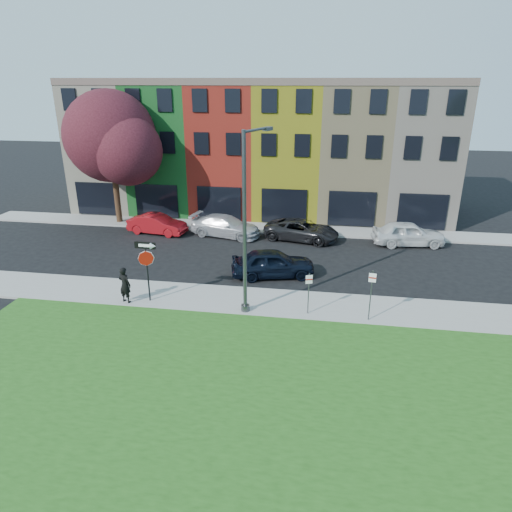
% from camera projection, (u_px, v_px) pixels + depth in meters
% --- Properties ---
extents(ground, '(120.00, 120.00, 0.00)m').
position_uv_depth(ground, '(247.00, 334.00, 19.95)').
color(ground, black).
rests_on(ground, ground).
extents(sidewalk_near, '(40.00, 3.00, 0.12)m').
position_uv_depth(sidewalk_near, '(298.00, 305.00, 22.40)').
color(sidewalk_near, gray).
rests_on(sidewalk_near, ground).
extents(sidewalk_far, '(40.00, 2.40, 0.12)m').
position_uv_depth(sidewalk_far, '(242.00, 227.00, 34.17)').
color(sidewalk_far, gray).
rests_on(sidewalk_far, ground).
extents(grass_park, '(40.00, 16.00, 0.10)m').
position_uv_depth(grass_park, '(482.00, 461.00, 13.25)').
color(grass_park, '#204D16').
rests_on(grass_park, ground).
extents(rowhouse_block, '(30.00, 10.12, 10.00)m').
position_uv_depth(rowhouse_block, '(261.00, 149.00, 38.01)').
color(rowhouse_block, beige).
rests_on(rowhouse_block, ground).
extents(stop_sign, '(1.05, 0.11, 3.08)m').
position_uv_depth(stop_sign, '(146.00, 259.00, 21.92)').
color(stop_sign, black).
rests_on(stop_sign, sidewalk_near).
extents(man, '(0.92, 0.82, 1.83)m').
position_uv_depth(man, '(125.00, 285.00, 22.24)').
color(man, black).
rests_on(man, sidewalk_near).
extents(sedan_near, '(4.01, 5.50, 1.58)m').
position_uv_depth(sedan_near, '(273.00, 263.00, 25.53)').
color(sedan_near, black).
rests_on(sedan_near, ground).
extents(parked_car_red, '(2.70, 4.67, 1.40)m').
position_uv_depth(parked_car_red, '(157.00, 224.00, 32.70)').
color(parked_car_red, maroon).
rests_on(parked_car_red, ground).
extents(parked_car_silver, '(4.06, 5.85, 1.46)m').
position_uv_depth(parked_car_silver, '(226.00, 226.00, 32.19)').
color(parked_car_silver, '#AFAFB4').
rests_on(parked_car_silver, ground).
extents(parked_car_dark, '(4.34, 6.00, 1.41)m').
position_uv_depth(parked_car_dark, '(302.00, 230.00, 31.40)').
color(parked_car_dark, black).
rests_on(parked_car_dark, ground).
extents(parked_car_white, '(3.07, 5.17, 1.60)m').
position_uv_depth(parked_car_white, '(408.00, 234.00, 30.38)').
color(parked_car_white, silver).
rests_on(parked_car_white, ground).
extents(street_lamp, '(1.16, 2.47, 8.36)m').
position_uv_depth(street_lamp, '(247.00, 225.00, 20.35)').
color(street_lamp, '#444749').
rests_on(street_lamp, sidewalk_near).
extents(parking_sign_a, '(0.31, 0.14, 2.04)m').
position_uv_depth(parking_sign_a, '(309.00, 289.00, 20.99)').
color(parking_sign_a, '#444749').
rests_on(parking_sign_a, sidewalk_near).
extents(parking_sign_b, '(0.32, 0.10, 2.45)m').
position_uv_depth(parking_sign_b, '(371.00, 290.00, 20.33)').
color(parking_sign_b, '#444749').
rests_on(parking_sign_b, sidewalk_near).
extents(tree_purple, '(7.92, 6.93, 9.72)m').
position_uv_depth(tree_purple, '(113.00, 139.00, 33.10)').
color(tree_purple, black).
rests_on(tree_purple, sidewalk_far).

